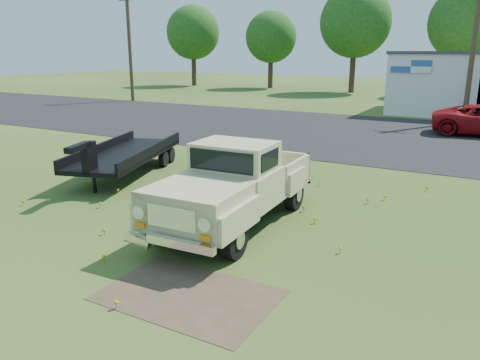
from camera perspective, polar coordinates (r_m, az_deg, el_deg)
name	(u,v)px	position (r m, az deg, el deg)	size (l,w,h in m)	color
ground	(209,226)	(11.53, -3.77, -5.66)	(140.00, 140.00, 0.00)	#294B18
asphalt_lot	(367,134)	(25.06, 15.24, 5.38)	(90.00, 14.00, 0.02)	black
dirt_patch_a	(188,295)	(8.51, -6.31, -13.79)	(3.00, 2.00, 0.01)	#4A3827
dirt_patch_b	(216,182)	(15.35, -2.97, -0.24)	(2.20, 1.60, 0.01)	#4A3827
utility_pole_west	(130,45)	(41.70, -13.30, 15.68)	(1.60, 0.30, 9.00)	#422C1E
utility_pole_mid	(474,43)	(31.06, 26.62, 14.73)	(1.60, 0.30, 9.00)	#422C1E
treeline_a	(193,33)	(59.62, -5.75, 17.45)	(6.40, 6.40, 9.52)	#3C2A1B
treeline_b	(271,37)	(55.44, 3.80, 16.99)	(5.76, 5.76, 8.57)	#3C2A1B
treeline_c	(355,22)	(50.53, 13.88, 18.19)	(7.04, 7.04, 10.47)	#3C2A1B
treeline_d	(466,23)	(49.72, 25.83, 16.84)	(6.72, 6.72, 10.00)	#3C2A1B
vintage_pickup_truck	(235,184)	(11.31, -0.62, -0.49)	(2.22, 5.72, 2.08)	tan
flatbed_trailer	(126,151)	(16.59, -13.75, 3.45)	(2.01, 6.04, 1.65)	black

